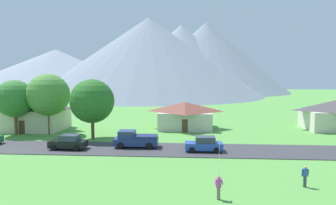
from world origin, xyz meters
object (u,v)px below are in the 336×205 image
(tree_center, at_px, (92,101))
(tree_right_of_center, at_px, (48,95))
(house_left_center, at_px, (185,115))
(watcher_person, at_px, (305,176))
(house_right_center, at_px, (34,113))
(house_leftmost, at_px, (335,114))
(parked_car_blue_west_end, at_px, (204,144))
(pickup_truck_navy_west_side, at_px, (135,139))
(tree_near_left, at_px, (15,99))
(parked_car_black_mid_west, at_px, (68,142))

(tree_center, xyz_separation_m, tree_right_of_center, (-7.49, 2.81, 0.67))
(house_left_center, distance_m, watcher_person, 27.33)
(house_right_center, bearing_deg, house_leftmost, 4.13)
(tree_right_of_center, height_order, watcher_person, tree_right_of_center)
(parked_car_blue_west_end, relative_size, pickup_truck_navy_west_side, 0.81)
(house_right_center, xyz_separation_m, watcher_person, (33.77, -22.46, -1.86))
(tree_near_left, bearing_deg, parked_car_blue_west_end, -16.63)
(house_left_center, relative_size, pickup_truck_navy_west_side, 1.75)
(tree_near_left, distance_m, tree_right_of_center, 4.81)
(house_right_center, height_order, pickup_truck_navy_west_side, house_right_center)
(house_leftmost, relative_size, tree_near_left, 1.24)
(house_left_center, distance_m, house_right_center, 24.43)
(pickup_truck_navy_west_side, bearing_deg, parked_car_black_mid_west, -169.19)
(house_right_center, relative_size, tree_center, 1.24)
(tree_right_of_center, relative_size, watcher_person, 5.37)
(house_right_center, xyz_separation_m, tree_center, (11.67, -6.17, 2.47))
(pickup_truck_navy_west_side, bearing_deg, tree_right_of_center, 152.25)
(house_leftmost, bearing_deg, tree_near_left, -171.20)
(parked_car_black_mid_west, bearing_deg, house_right_center, 131.26)
(tree_near_left, relative_size, tree_center, 0.98)
(parked_car_blue_west_end, bearing_deg, tree_near_left, 163.37)
(tree_right_of_center, bearing_deg, parked_car_blue_west_end, -21.50)
(tree_near_left, xyz_separation_m, parked_car_blue_west_end, (27.11, -8.09, -4.46))
(tree_near_left, bearing_deg, pickup_truck_navy_west_side, -19.63)
(house_left_center, bearing_deg, watcher_person, -69.54)
(house_right_center, bearing_deg, tree_center, -27.88)
(house_right_center, xyz_separation_m, parked_car_black_mid_west, (10.78, -12.28, -1.87))
(house_right_center, distance_m, watcher_person, 40.60)
(house_left_center, height_order, parked_car_blue_west_end, house_left_center)
(house_right_center, relative_size, pickup_truck_navy_west_side, 1.95)
(tree_center, distance_m, parked_car_black_mid_west, 7.55)
(tree_near_left, bearing_deg, house_left_center, 16.19)
(parked_car_black_mid_west, bearing_deg, watcher_person, -23.88)
(tree_near_left, bearing_deg, house_leftmost, 8.80)
(tree_near_left, distance_m, parked_car_black_mid_west, 14.68)
(parked_car_black_mid_west, relative_size, pickup_truck_navy_west_side, 0.81)
(house_leftmost, xyz_separation_m, tree_center, (-36.70, -9.66, 2.73))
(tree_right_of_center, height_order, parked_car_black_mid_west, tree_right_of_center)
(tree_right_of_center, bearing_deg, house_right_center, 141.19)
(pickup_truck_navy_west_side, distance_m, watcher_person, 19.29)
(watcher_person, bearing_deg, house_right_center, 146.37)
(tree_center, bearing_deg, pickup_truck_navy_west_side, -34.77)
(house_right_center, height_order, tree_center, tree_center)
(house_leftmost, distance_m, tree_right_of_center, 44.85)
(parked_car_blue_west_end, bearing_deg, house_leftmost, 35.69)
(tree_near_left, height_order, pickup_truck_navy_west_side, tree_near_left)
(tree_near_left, distance_m, pickup_truck_navy_west_side, 20.55)
(house_leftmost, xyz_separation_m, tree_near_left, (-48.92, -7.57, 2.85))
(house_leftmost, bearing_deg, pickup_truck_navy_west_side, -154.47)
(house_leftmost, bearing_deg, parked_car_black_mid_west, -157.23)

